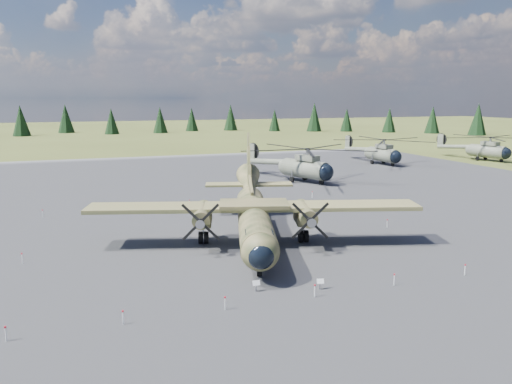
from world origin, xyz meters
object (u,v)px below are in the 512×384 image
object	(u,v)px
helicopter_mid	(382,146)
helicopter_far	(488,144)
transport_plane	(253,212)
helicopter_near	(305,158)

from	to	relation	value
helicopter_mid	helicopter_far	size ratio (longest dim) A/B	0.97
transport_plane	helicopter_mid	world-z (taller)	transport_plane
helicopter_near	helicopter_far	distance (m)	48.09
helicopter_mid	transport_plane	bearing A→B (deg)	-139.99
helicopter_mid	helicopter_far	xyz separation A→B (m)	(23.75, -1.97, -0.00)
helicopter_mid	helicopter_far	distance (m)	23.84
transport_plane	helicopter_mid	bearing A→B (deg)	62.07
helicopter_near	helicopter_mid	size ratio (longest dim) A/B	1.14
transport_plane	helicopter_near	size ratio (longest dim) A/B	1.05
helicopter_far	helicopter_mid	bearing A→B (deg)	161.64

